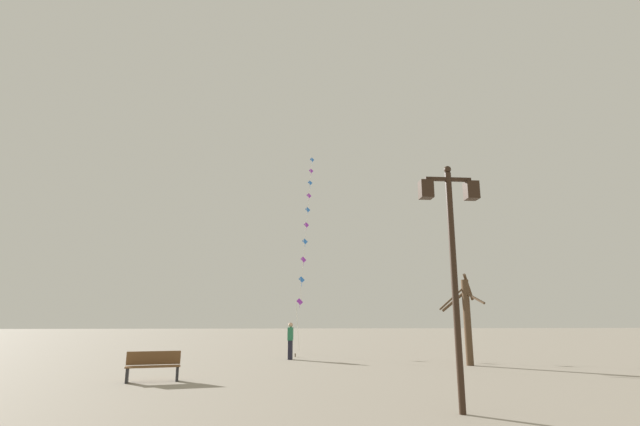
{
  "coord_description": "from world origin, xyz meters",
  "views": [
    {
      "loc": [
        -1.41,
        -1.8,
        1.86
      ],
      "look_at": [
        0.85,
        23.36,
        7.59
      ],
      "focal_mm": 26.37,
      "sensor_mm": 36.0,
      "label": 1
    }
  ],
  "objects": [
    {
      "name": "ground_plane",
      "position": [
        0.0,
        20.0,
        0.0
      ],
      "size": [
        160.0,
        160.0,
        0.0
      ],
      "primitive_type": "plane",
      "color": "gray"
    },
    {
      "name": "twin_lantern_lamp_post",
      "position": [
        2.34,
        7.95,
        3.59
      ],
      "size": [
        1.32,
        0.28,
        5.22
      ],
      "color": "black",
      "rests_on": "ground_plane"
    },
    {
      "name": "kite_train",
      "position": [
        0.45,
        29.51,
        7.93
      ],
      "size": [
        1.92,
        12.43,
        15.06
      ],
      "color": "brown",
      "rests_on": "ground_plane"
    },
    {
      "name": "kite_flyer",
      "position": [
        -0.75,
        21.43,
        0.9
      ],
      "size": [
        0.29,
        0.62,
        1.71
      ],
      "rotation": [
        0.0,
        0.0,
        1.43
      ],
      "color": "#1E1E2D",
      "rests_on": "ground_plane"
    },
    {
      "name": "bare_tree",
      "position": [
        6.56,
        17.84,
        1.93
      ],
      "size": [
        1.85,
        1.9,
        3.79
      ],
      "color": "#4C3826",
      "rests_on": "ground_plane"
    },
    {
      "name": "park_bench",
      "position": [
        -5.17,
        13.69,
        0.45
      ],
      "size": [
        1.66,
        0.78,
        0.89
      ],
      "rotation": [
        0.0,
        0.0,
        0.22
      ],
      "color": "brown",
      "rests_on": "ground_plane"
    }
  ]
}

